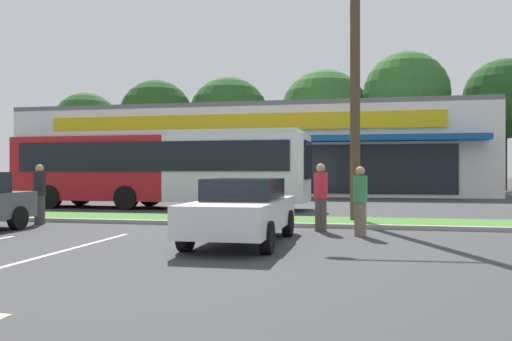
{
  "coord_description": "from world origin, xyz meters",
  "views": [
    {
      "loc": [
        6.45,
        -2.11,
        1.6
      ],
      "look_at": [
        2.31,
        18.1,
        1.61
      ],
      "focal_mm": 37.09,
      "sensor_mm": 36.0,
      "label": 1
    }
  ],
  "objects_px": {
    "car_0": "(201,186)",
    "car_3": "(243,210)",
    "pedestrian_mid": "(321,197)",
    "pedestrian_near_bench": "(360,201)",
    "pedestrian_by_pole": "(40,194)",
    "utility_pole": "(351,25)",
    "city_bus": "(159,167)"
  },
  "relations": [
    {
      "from": "utility_pole",
      "to": "pedestrian_mid",
      "type": "relative_size",
      "value": 6.32
    },
    {
      "from": "pedestrian_near_bench",
      "to": "pedestrian_mid",
      "type": "relative_size",
      "value": 0.95
    },
    {
      "from": "car_3",
      "to": "pedestrian_mid",
      "type": "relative_size",
      "value": 2.54
    },
    {
      "from": "city_bus",
      "to": "pedestrian_by_pole",
      "type": "relative_size",
      "value": 7.13
    },
    {
      "from": "utility_pole",
      "to": "car_3",
      "type": "relative_size",
      "value": 2.49
    },
    {
      "from": "city_bus",
      "to": "pedestrian_near_bench",
      "type": "relative_size",
      "value": 7.48
    },
    {
      "from": "pedestrian_mid",
      "to": "car_0",
      "type": "bearing_deg",
      "value": 124.65
    },
    {
      "from": "pedestrian_by_pole",
      "to": "pedestrian_mid",
      "type": "relative_size",
      "value": 1.0
    },
    {
      "from": "pedestrian_by_pole",
      "to": "pedestrian_mid",
      "type": "height_order",
      "value": "pedestrian_mid"
    },
    {
      "from": "car_0",
      "to": "pedestrian_mid",
      "type": "distance_m",
      "value": 15.39
    },
    {
      "from": "pedestrian_near_bench",
      "to": "pedestrian_mid",
      "type": "distance_m",
      "value": 1.34
    },
    {
      "from": "utility_pole",
      "to": "car_0",
      "type": "bearing_deg",
      "value": 126.46
    },
    {
      "from": "utility_pole",
      "to": "pedestrian_near_bench",
      "type": "distance_m",
      "value": 6.01
    },
    {
      "from": "pedestrian_near_bench",
      "to": "car_0",
      "type": "bearing_deg",
      "value": 156.74
    },
    {
      "from": "city_bus",
      "to": "pedestrian_near_bench",
      "type": "xyz_separation_m",
      "value": [
        8.45,
        -8.03,
        -0.91
      ]
    },
    {
      "from": "car_0",
      "to": "pedestrian_mid",
      "type": "bearing_deg",
      "value": -60.61
    },
    {
      "from": "car_0",
      "to": "car_3",
      "type": "height_order",
      "value": "car_0"
    },
    {
      "from": "utility_pole",
      "to": "city_bus",
      "type": "distance_m",
      "value": 10.46
    },
    {
      "from": "city_bus",
      "to": "pedestrian_mid",
      "type": "height_order",
      "value": "city_bus"
    },
    {
      "from": "utility_pole",
      "to": "pedestrian_by_pole",
      "type": "height_order",
      "value": "utility_pole"
    },
    {
      "from": "city_bus",
      "to": "car_0",
      "type": "distance_m",
      "value": 6.31
    },
    {
      "from": "utility_pole",
      "to": "pedestrian_by_pole",
      "type": "xyz_separation_m",
      "value": [
        -9.13,
        -2.03,
        -5.13
      ]
    },
    {
      "from": "car_3",
      "to": "pedestrian_mid",
      "type": "bearing_deg",
      "value": 149.55
    },
    {
      "from": "pedestrian_near_bench",
      "to": "pedestrian_mid",
      "type": "xyz_separation_m",
      "value": [
        -1.03,
        0.85,
        0.04
      ]
    },
    {
      "from": "car_0",
      "to": "car_3",
      "type": "xyz_separation_m",
      "value": [
        6.03,
        -16.0,
        -0.02
      ]
    },
    {
      "from": "utility_pole",
      "to": "pedestrian_mid",
      "type": "bearing_deg",
      "value": -108.35
    },
    {
      "from": "utility_pole",
      "to": "pedestrian_near_bench",
      "type": "height_order",
      "value": "utility_pole"
    },
    {
      "from": "car_3",
      "to": "pedestrian_by_pole",
      "type": "height_order",
      "value": "pedestrian_by_pole"
    },
    {
      "from": "car_3",
      "to": "pedestrian_by_pole",
      "type": "distance_m",
      "value": 7.41
    },
    {
      "from": "pedestrian_mid",
      "to": "utility_pole",
      "type": "bearing_deg",
      "value": 76.91
    },
    {
      "from": "city_bus",
      "to": "car_0",
      "type": "xyz_separation_m",
      "value": [
        -0.13,
        6.23,
        -1.0
      ]
    },
    {
      "from": "city_bus",
      "to": "pedestrian_by_pole",
      "type": "xyz_separation_m",
      "value": [
        -0.98,
        -7.01,
        -0.87
      ]
    }
  ]
}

